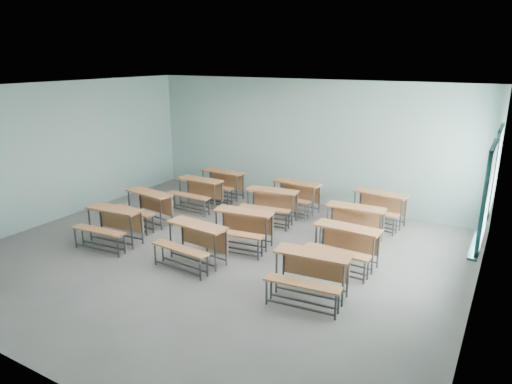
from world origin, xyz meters
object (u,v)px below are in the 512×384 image
at_px(desk_unit_r0c1, 194,238).
at_px(desk_unit_r2c1, 271,201).
at_px(desk_unit_r1c1, 242,224).
at_px(desk_unit_r3c0, 221,181).
at_px(desk_unit_r2c2, 354,219).
at_px(desk_unit_r2c0, 198,189).
at_px(desk_unit_r0c2, 310,269).
at_px(desk_unit_r1c2, 345,241).
at_px(desk_unit_r3c1, 294,192).
at_px(desk_unit_r0c0, 111,221).
at_px(desk_unit_r3c2, 378,204).
at_px(desk_unit_r1c0, 146,203).

height_order(desk_unit_r0c1, desk_unit_r2c1, same).
distance_m(desk_unit_r1c1, desk_unit_r3c0, 3.38).
height_order(desk_unit_r2c2, desk_unit_r3c0, same).
distance_m(desk_unit_r0c1, desk_unit_r2c0, 3.25).
height_order(desk_unit_r0c2, desk_unit_r2c1, same).
bearing_deg(desk_unit_r3c0, desk_unit_r2c2, -14.53).
bearing_deg(desk_unit_r3c0, desk_unit_r1c2, -27.43).
distance_m(desk_unit_r1c1, desk_unit_r3c1, 2.52).
distance_m(desk_unit_r0c1, desk_unit_r0c2, 2.39).
bearing_deg(desk_unit_r0c0, desk_unit_r2c0, 82.43).
xyz_separation_m(desk_unit_r0c2, desk_unit_r2c2, (-0.15, 2.59, 0.00)).
relative_size(desk_unit_r3c0, desk_unit_r3c2, 0.95).
xyz_separation_m(desk_unit_r0c1, desk_unit_r0c2, (2.39, -0.10, 0.00)).
xyz_separation_m(desk_unit_r1c1, desk_unit_r3c2, (2.03, 2.65, 0.00)).
bearing_deg(desk_unit_r2c2, desk_unit_r2c1, 170.86).
bearing_deg(desk_unit_r0c0, desk_unit_r0c2, -4.70).
relative_size(desk_unit_r2c0, desk_unit_r2c1, 0.94).
bearing_deg(desk_unit_r1c0, desk_unit_r2c2, 24.57).
bearing_deg(desk_unit_r3c0, desk_unit_r2c1, -23.31).
height_order(desk_unit_r0c2, desk_unit_r2c2, same).
relative_size(desk_unit_r0c1, desk_unit_r2c0, 1.03).
xyz_separation_m(desk_unit_r0c2, desk_unit_r2c0, (-4.28, 2.73, 0.00)).
height_order(desk_unit_r0c0, desk_unit_r2c2, same).
bearing_deg(desk_unit_r1c2, desk_unit_r3c1, 134.24).
relative_size(desk_unit_r0c2, desk_unit_r1c0, 0.99).
distance_m(desk_unit_r0c2, desk_unit_r1c0, 4.77).
distance_m(desk_unit_r2c0, desk_unit_r3c1, 2.45).
height_order(desk_unit_r0c0, desk_unit_r1c1, same).
relative_size(desk_unit_r0c2, desk_unit_r3c0, 1.05).
xyz_separation_m(desk_unit_r0c0, desk_unit_r1c2, (4.50, 1.40, 0.00)).
bearing_deg(desk_unit_r1c1, desk_unit_r1c0, 172.05).
bearing_deg(desk_unit_r3c2, desk_unit_r3c1, -170.25).
height_order(desk_unit_r0c0, desk_unit_r0c2, same).
distance_m(desk_unit_r0c0, desk_unit_r2c2, 5.00).
bearing_deg(desk_unit_r3c2, desk_unit_r0c2, -84.15).
height_order(desk_unit_r1c0, desk_unit_r1c1, same).
relative_size(desk_unit_r1c0, desk_unit_r3c0, 1.07).
bearing_deg(desk_unit_r1c1, desk_unit_r2c1, 89.82).
bearing_deg(desk_unit_r3c0, desk_unit_r1c0, -97.15).
distance_m(desk_unit_r1c1, desk_unit_r2c0, 2.74).
distance_m(desk_unit_r2c0, desk_unit_r3c2, 4.44).
xyz_separation_m(desk_unit_r0c0, desk_unit_r2c0, (0.13, 2.75, 0.00)).
height_order(desk_unit_r2c0, desk_unit_r3c1, same).
height_order(desk_unit_r0c2, desk_unit_r2c0, same).
bearing_deg(desk_unit_r0c2, desk_unit_r2c0, 141.58).
distance_m(desk_unit_r0c2, desk_unit_r3c0, 5.66).
height_order(desk_unit_r0c0, desk_unit_r2c0, same).
distance_m(desk_unit_r1c2, desk_unit_r2c2, 1.23).
relative_size(desk_unit_r2c1, desk_unit_r3c0, 1.07).
height_order(desk_unit_r1c0, desk_unit_r3c0, same).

